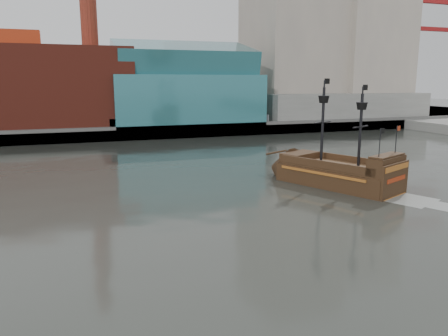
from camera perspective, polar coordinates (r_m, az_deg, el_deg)
name	(u,v)px	position (r m, az deg, el deg)	size (l,w,h in m)	color
ground	(329,283)	(25.37, 13.54, -14.38)	(400.00, 400.00, 0.00)	#272924
promenade_far	(124,121)	(112.17, -12.90, 6.01)	(220.00, 60.00, 2.00)	slate
seawall	(143,133)	(83.06, -10.49, 4.53)	(220.00, 1.00, 2.60)	#4C4C49
skyline	(147,19)	(106.01, -10.04, 18.59)	(149.00, 45.00, 62.00)	brown
crane_a	(412,51)	(136.50, 23.37, 13.90)	(22.50, 4.00, 32.25)	slate
crane_b	(412,65)	(150.18, 23.40, 12.23)	(19.10, 4.00, 26.25)	slate
pirate_ship	(339,176)	(47.27, 14.85, -1.01)	(10.75, 16.47, 11.92)	black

